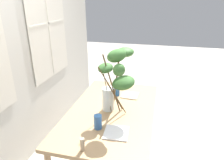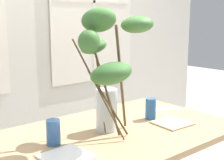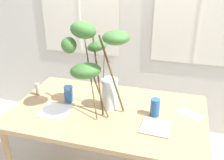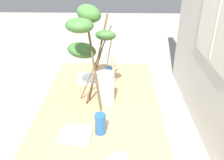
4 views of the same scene
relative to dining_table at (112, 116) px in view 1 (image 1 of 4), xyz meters
name	(u,v)px [view 1 (image 1 of 4)]	position (x,y,z in m)	size (l,w,h in m)	color
back_wall_with_windows	(14,49)	(0.00, 1.12, 0.69)	(4.27, 0.14, 2.78)	beige
dining_table	(112,116)	(0.00, 0.00, 0.00)	(1.54, 0.91, 0.78)	tan
vase_with_branches	(116,77)	(-0.07, -0.06, 0.50)	(0.54, 0.42, 0.76)	silver
drinking_glass_blue_left	(98,122)	(-0.36, 0.05, 0.14)	(0.08, 0.08, 0.14)	#386BAD
drinking_glass_blue_right	(117,90)	(0.37, 0.03, 0.15)	(0.07, 0.07, 0.14)	#235693
plate_square_left	(116,133)	(-0.40, -0.14, 0.08)	(0.22, 0.22, 0.01)	white
plate_square_right	(130,95)	(0.40, -0.14, 0.08)	(0.21, 0.21, 0.01)	tan
napkin_folded	(115,86)	(0.64, 0.11, 0.08)	(0.20, 0.09, 0.00)	silver
pillar_candle	(82,144)	(-0.68, 0.08, 0.13)	(0.04, 0.04, 0.13)	tan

